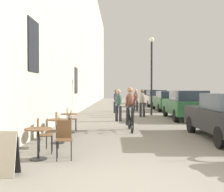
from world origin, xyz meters
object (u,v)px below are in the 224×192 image
Objects in this scene: cafe_chair_mid_toward_wall at (55,129)px; cafe_chair_far_toward_street at (68,121)px; cafe_chair_far_toward_wall at (70,118)px; pedestrian_mid at (142,101)px; cafe_chair_near_toward_street at (42,133)px; street_lamp at (152,66)px; parked_car_third at (167,101)px; cafe_table_mid at (58,126)px; sandwich_board_sign at (3,153)px; pedestrian_far at (116,100)px; cafe_table_near at (38,137)px; cyclist_on_bicycle at (130,110)px; cafe_chair_near_toward_wall at (64,137)px; pedestrian_furthest at (136,99)px; cafe_table_far at (69,119)px; cafe_chair_mid_toward_street at (60,123)px; parked_car_fifth at (149,96)px; pedestrian_near at (118,103)px; parked_car_fourth at (155,98)px; parked_car_second at (186,104)px.

cafe_chair_far_toward_street is (0.00, 1.94, 0.00)m from cafe_chair_mid_toward_wall.
pedestrian_mid reaches higher than cafe_chair_far_toward_wall.
pedestrian_mid reaches higher than cafe_chair_near_toward_street.
parked_car_third is (1.63, 3.59, -2.33)m from street_lamp.
sandwich_board_sign is (-0.34, -3.08, -0.11)m from cafe_table_mid.
pedestrian_far is at bearing 148.17° from street_lamp.
cafe_chair_far_toward_street is (0.10, 3.21, -0.00)m from cafe_table_near.
pedestrian_mid is (0.95, 5.26, 0.11)m from cyclist_on_bicycle.
pedestrian_mid is 2.57m from street_lamp.
cafe_chair_far_toward_street is 1.00× the size of cafe_chair_far_toward_wall.
pedestrian_mid is (3.18, 8.48, 0.41)m from cafe_chair_mid_toward_wall.
cafe_chair_near_toward_street is 1.00× the size of cafe_chair_near_toward_wall.
pedestrian_furthest is at bearing 77.16° from cafe_table_near.
cafe_chair_mid_toward_street is at bearing -93.52° from cafe_table_far.
parked_car_fifth is at bearing 82.04° from pedestrian_mid.
pedestrian_mid is at bearing 58.27° from cafe_chair_far_toward_wall.
cafe_chair_far_toward_street is 4.69m from pedestrian_near.
cafe_chair_mid_toward_wall is 0.55× the size of pedestrian_near.
cafe_chair_far_toward_wall reaches higher than sandwich_board_sign.
cafe_table_far is 4.99m from sandwich_board_sign.
cyclist_on_bicycle is at bearing 16.53° from cafe_table_far.
sandwich_board_sign is 13.10m from street_lamp.
cafe_table_far is 10.56m from pedestrian_furthest.
cafe_chair_near_toward_street is 3.20m from cafe_table_far.
cafe_table_mid is 5.94m from pedestrian_near.
cafe_chair_far_toward_street is 9.00m from street_lamp.
parked_car_third is (5.65, 11.95, 0.26)m from cafe_chair_mid_toward_street.
cafe_chair_far_toward_wall is at bearing -121.52° from street_lamp.
parked_car_third is at bearing 64.70° from cafe_chair_mid_toward_street.
sandwich_board_sign is (-0.91, -1.25, -0.10)m from cafe_chair_near_toward_wall.
pedestrian_near reaches higher than cafe_table_near.
pedestrian_mid is 0.33× the size of street_lamp.
pedestrian_near reaches higher than parked_car_fourth.
parked_car_third reaches higher than cafe_table_mid.
cafe_table_mid is 0.16× the size of parked_car_second.
cafe_table_near is 1.22m from sandwich_board_sign.
cafe_chair_far_toward_wall is 11.60m from parked_car_third.
pedestrian_mid is at bearing 71.41° from cafe_table_near.
pedestrian_far is at bearing 79.95° from cafe_chair_far_toward_street.
sandwich_board_sign is at bearing -92.81° from cafe_chair_far_toward_wall.
cafe_table_mid is at bearing 83.60° from sandwich_board_sign.
cafe_chair_near_toward_wall is 0.20× the size of parked_car_fifth.
parked_car_fifth is at bearing 77.44° from cafe_chair_mid_toward_wall.
cafe_chair_far_toward_wall is 0.20× the size of parked_car_fifth.
cafe_chair_near_toward_wall is 0.54× the size of pedestrian_mid.
cafe_chair_near_toward_wall is 0.51× the size of cyclist_on_bicycle.
parked_car_second is at bearing -89.39° from parked_car_fourth.
parked_car_fourth is at bearing 91.87° from parked_car_third.
pedestrian_mid reaches higher than sandwich_board_sign.
pedestrian_far is (2.03, 13.48, 0.50)m from sandwich_board_sign.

